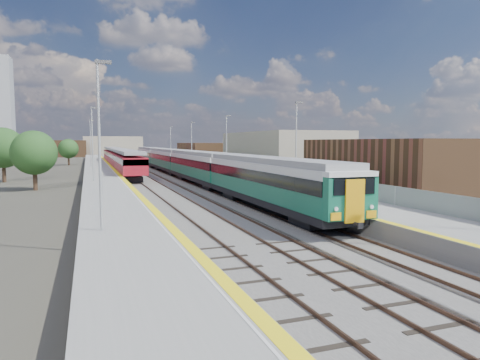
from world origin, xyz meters
TOP-DOWN VIEW (x-y plane):
  - ground at (0.00, 50.00)m, footprint 320.00×320.00m
  - ballast_bed at (-2.25, 52.50)m, footprint 10.50×155.00m
  - tracks at (-1.65, 54.18)m, footprint 8.96×160.00m
  - platform_right at (5.28, 52.49)m, footprint 4.70×155.00m
  - platform_left at (-9.05, 52.49)m, footprint 4.30×155.00m
  - buildings at (-18.12, 138.60)m, footprint 72.00×185.50m
  - green_train at (1.50, 46.64)m, footprint 2.93×81.66m
  - red_train at (-5.50, 68.09)m, footprint 2.94×59.51m
  - tree_a at (-15.85, 36.51)m, footprint 4.53×4.53m
  - tree_b at (-20.50, 47.67)m, footprint 5.00×5.00m
  - tree_c at (-14.54, 87.08)m, footprint 4.17×4.17m
  - tree_d at (19.05, 65.85)m, footprint 4.66×4.66m

SIDE VIEW (x-z plane):
  - ground at x=0.00m, z-range 0.00..0.00m
  - ballast_bed at x=-2.25m, z-range 0.00..0.06m
  - tracks at x=-1.65m, z-range 0.02..0.19m
  - platform_left at x=-9.05m, z-range -3.74..4.78m
  - platform_right at x=5.28m, z-range -3.72..4.80m
  - red_train at x=-5.50m, z-range 0.34..4.04m
  - green_train at x=1.50m, z-range 0.66..3.89m
  - tree_c at x=-14.54m, z-range 0.73..6.38m
  - tree_a at x=-15.85m, z-range 0.79..6.94m
  - tree_d at x=19.05m, z-range 0.82..7.13m
  - tree_b at x=-20.50m, z-range 0.88..7.65m
  - buildings at x=-18.12m, z-range -9.30..30.70m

